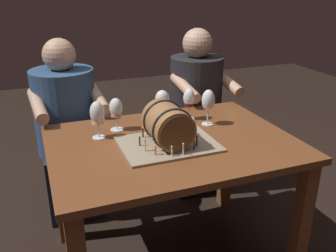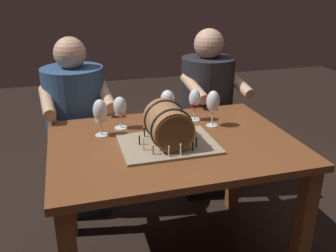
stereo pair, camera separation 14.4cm
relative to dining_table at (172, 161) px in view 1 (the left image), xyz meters
The scene contains 9 objects.
dining_table is the anchor object (origin of this frame).
barrel_cake 0.22m from the dining_table, 131.47° to the right, with size 0.46×0.34×0.21m.
wine_glass_red 0.39m from the dining_table, 51.07° to the left, with size 0.07×0.07×0.18m.
wine_glass_white 0.44m from the dining_table, 153.63° to the left, with size 0.07×0.07×0.19m.
wine_glass_rose 0.40m from the dining_table, 133.44° to the left, with size 0.07×0.07×0.18m.
wine_glass_empty 0.39m from the dining_table, 27.24° to the left, with size 0.07×0.07×0.20m.
wine_glass_amber 0.37m from the dining_table, 79.84° to the left, with size 0.08×0.08×0.18m.
person_seated_left 0.81m from the dining_table, 123.54° to the left, with size 0.44×0.51×1.16m.
person_seated_right 0.81m from the dining_table, 56.43° to the left, with size 0.42×0.50×1.18m.
Camera 1 is at (-0.62, -1.55, 1.48)m, focal length 39.33 mm.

